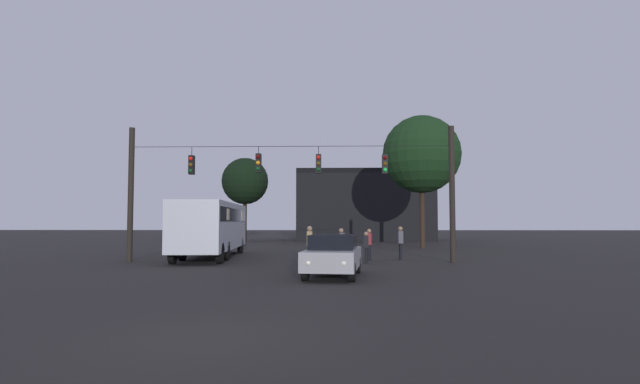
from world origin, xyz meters
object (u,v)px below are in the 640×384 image
object	(u,v)px
car_near_right	(333,255)
pedestrian_crossing_left	(310,243)
pedestrian_crossing_center	(401,241)
pedestrian_crossing_right	(366,246)
pedestrian_trailing	(341,243)
tree_behind_building	(422,154)
tree_left_silhouette	(245,181)
city_bus	(212,224)
pedestrian_near_bus	(369,243)

from	to	relation	value
car_near_right	pedestrian_crossing_left	distance (m)	5.17
pedestrian_crossing_center	pedestrian_crossing_right	bearing A→B (deg)	-130.33
car_near_right	pedestrian_crossing_left	size ratio (longest dim) A/B	2.50
pedestrian_crossing_left	pedestrian_trailing	world-z (taller)	pedestrian_crossing_left
pedestrian_trailing	tree_behind_building	size ratio (longest dim) A/B	0.17
tree_behind_building	tree_left_silhouette	bearing A→B (deg)	138.94
car_near_right	pedestrian_trailing	xyz separation A→B (m)	(0.38, 6.48, 0.15)
car_near_right	pedestrian_crossing_left	world-z (taller)	pedestrian_crossing_left
pedestrian_crossing_right	tree_left_silhouette	size ratio (longest dim) A/B	0.18
city_bus	tree_left_silhouette	xyz separation A→B (m)	(-2.50, 24.40, 4.30)
car_near_right	tree_left_silhouette	world-z (taller)	tree_left_silhouette
pedestrian_near_bus	pedestrian_trailing	distance (m)	1.84
city_bus	pedestrian_crossing_center	bearing A→B (deg)	-7.46
pedestrian_crossing_left	pedestrian_trailing	distance (m)	2.07
pedestrian_crossing_left	pedestrian_near_bus	size ratio (longest dim) A/B	1.10
pedestrian_crossing_left	tree_left_silhouette	xyz separation A→B (m)	(-8.15, 28.88, 5.15)
tree_behind_building	city_bus	bearing A→B (deg)	-141.99
pedestrian_crossing_left	tree_behind_building	bearing A→B (deg)	62.52
pedestrian_crossing_center	tree_behind_building	bearing A→B (deg)	74.93
pedestrian_crossing_right	tree_behind_building	distance (m)	16.29
city_bus	pedestrian_crossing_left	xyz separation A→B (m)	(5.65, -4.48, -0.84)
pedestrian_crossing_left	pedestrian_crossing_center	world-z (taller)	pedestrian_crossing_left
pedestrian_crossing_left	tree_behind_building	world-z (taller)	tree_behind_building
pedestrian_crossing_left	tree_left_silhouette	size ratio (longest dim) A/B	0.21
city_bus	pedestrian_crossing_right	distance (m)	9.13
car_near_right	city_bus	bearing A→B (deg)	125.34
city_bus	tree_behind_building	distance (m)	17.85
car_near_right	tree_left_silhouette	size ratio (longest dim) A/B	0.52
tree_behind_building	pedestrian_trailing	bearing A→B (deg)	-114.97
car_near_right	pedestrian_crossing_right	bearing A→B (deg)	75.20
pedestrian_crossing_left	tree_behind_building	size ratio (longest dim) A/B	0.18
pedestrian_trailing	city_bus	bearing A→B (deg)	156.87
car_near_right	pedestrian_crossing_right	distance (m)	6.09
pedestrian_crossing_center	pedestrian_crossing_right	size ratio (longest dim) A/B	1.15
tree_left_silhouette	tree_behind_building	world-z (taller)	tree_behind_building
pedestrian_trailing	tree_behind_building	distance (m)	16.17
car_near_right	pedestrian_near_bus	bearing A→B (deg)	76.53
tree_behind_building	pedestrian_crossing_right	bearing A→B (deg)	-109.96
pedestrian_crossing_right	pedestrian_near_bus	size ratio (longest dim) A/B	0.93
city_bus	pedestrian_crossing_right	world-z (taller)	city_bus
pedestrian_crossing_left	pedestrian_crossing_center	bearing A→B (deg)	34.28
car_near_right	pedestrian_crossing_left	bearing A→B (deg)	102.38
city_bus	car_near_right	size ratio (longest dim) A/B	2.49
pedestrian_crossing_right	car_near_right	bearing A→B (deg)	-104.80
pedestrian_crossing_left	pedestrian_near_bus	bearing A→B (deg)	41.30
pedestrian_crossing_right	pedestrian_near_bus	world-z (taller)	pedestrian_near_bus
car_near_right	pedestrian_trailing	bearing A→B (deg)	86.66
city_bus	pedestrian_trailing	distance (m)	7.81
tree_left_silhouette	tree_behind_building	distance (m)	21.17
pedestrian_trailing	pedestrian_crossing_right	bearing A→B (deg)	-26.43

